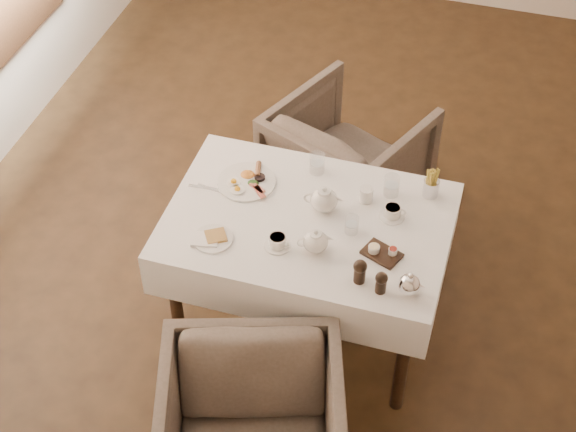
% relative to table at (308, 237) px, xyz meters
% --- Properties ---
extents(table, '(1.28, 0.88, 0.75)m').
position_rel_table_xyz_m(table, '(0.00, 0.00, 0.00)').
color(table, black).
rests_on(table, ground).
extents(armchair_far, '(0.97, 0.98, 0.68)m').
position_rel_table_xyz_m(armchair_far, '(-0.02, 0.92, -0.30)').
color(armchair_far, '#4C4338').
rests_on(armchair_far, ground).
extents(breakfast_plate, '(0.27, 0.27, 0.03)m').
position_rel_table_xyz_m(breakfast_plate, '(-0.34, 0.16, 0.13)').
color(breakfast_plate, white).
rests_on(breakfast_plate, table).
extents(side_plate, '(0.19, 0.18, 0.02)m').
position_rel_table_xyz_m(side_plate, '(-0.37, -0.25, 0.12)').
color(side_plate, white).
rests_on(side_plate, table).
extents(teapot_centre, '(0.19, 0.16, 0.14)m').
position_rel_table_xyz_m(teapot_centre, '(0.05, 0.08, 0.19)').
color(teapot_centre, white).
rests_on(teapot_centre, table).
extents(teapot_front, '(0.19, 0.17, 0.12)m').
position_rel_table_xyz_m(teapot_front, '(0.08, -0.17, 0.18)').
color(teapot_front, white).
rests_on(teapot_front, table).
extents(creamer, '(0.08, 0.08, 0.07)m').
position_rel_table_xyz_m(creamer, '(0.22, 0.19, 0.16)').
color(creamer, white).
rests_on(creamer, table).
extents(teacup_near, '(0.12, 0.12, 0.06)m').
position_rel_table_xyz_m(teacup_near, '(-0.08, -0.20, 0.14)').
color(teacup_near, white).
rests_on(teacup_near, table).
extents(teacup_far, '(0.12, 0.12, 0.06)m').
position_rel_table_xyz_m(teacup_far, '(0.36, 0.13, 0.14)').
color(teacup_far, white).
rests_on(teacup_far, table).
extents(glass_left, '(0.10, 0.10, 0.10)m').
position_rel_table_xyz_m(glass_left, '(-0.05, 0.32, 0.17)').
color(glass_left, silver).
rests_on(glass_left, table).
extents(glass_mid, '(0.07, 0.07, 0.09)m').
position_rel_table_xyz_m(glass_mid, '(0.21, -0.02, 0.16)').
color(glass_mid, silver).
rests_on(glass_mid, table).
extents(glass_right, '(0.08, 0.08, 0.10)m').
position_rel_table_xyz_m(glass_right, '(0.32, 0.27, 0.17)').
color(glass_right, silver).
rests_on(glass_right, table).
extents(condiment_board, '(0.19, 0.16, 0.04)m').
position_rel_table_xyz_m(condiment_board, '(0.36, -0.12, 0.13)').
color(condiment_board, black).
rests_on(condiment_board, table).
extents(pepper_mill_left, '(0.08, 0.08, 0.12)m').
position_rel_table_xyz_m(pepper_mill_left, '(0.31, -0.29, 0.18)').
color(pepper_mill_left, black).
rests_on(pepper_mill_left, table).
extents(pepper_mill_right, '(0.07, 0.07, 0.11)m').
position_rel_table_xyz_m(pepper_mill_right, '(0.40, -0.32, 0.17)').
color(pepper_mill_right, black).
rests_on(pepper_mill_right, table).
extents(silver_pot, '(0.12, 0.11, 0.12)m').
position_rel_table_xyz_m(silver_pot, '(0.52, -0.30, 0.18)').
color(silver_pot, white).
rests_on(silver_pot, table).
extents(fries_cup, '(0.07, 0.07, 0.16)m').
position_rel_table_xyz_m(fries_cup, '(0.50, 0.32, 0.19)').
color(fries_cup, silver).
rests_on(fries_cup, table).
extents(cutlery_fork, '(0.20, 0.03, 0.00)m').
position_rel_table_xyz_m(cutlery_fork, '(-0.50, 0.06, 0.12)').
color(cutlery_fork, silver).
rests_on(cutlery_fork, table).
extents(cutlery_knife, '(0.18, 0.04, 0.00)m').
position_rel_table_xyz_m(cutlery_knife, '(-0.47, 0.06, 0.12)').
color(cutlery_knife, silver).
rests_on(cutlery_knife, table).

